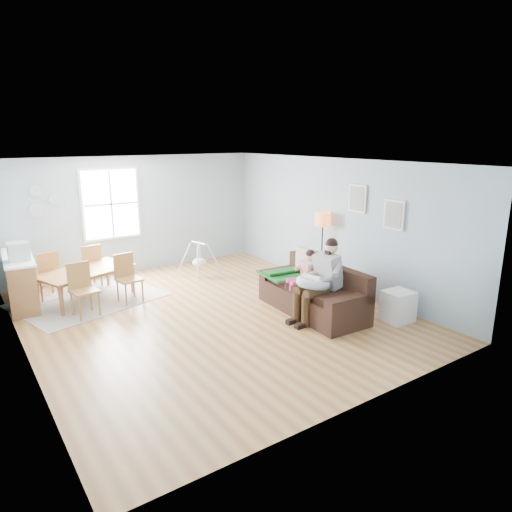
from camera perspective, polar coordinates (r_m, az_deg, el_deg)
room at (r=7.75m, az=-6.08°, el=9.49°), size 8.40×9.40×3.90m
window at (r=10.80m, az=-17.70°, el=6.22°), size 1.32×0.08×1.62m
pictures at (r=8.87m, az=14.65°, el=6.03°), size 0.05×1.34×0.74m
wall_plates at (r=10.47m, az=-25.16°, el=6.27°), size 0.67×0.02×0.66m
sofa at (r=8.41m, az=7.37°, el=-4.89°), size 1.05×2.22×0.88m
green_throw at (r=8.83m, az=4.07°, el=-2.15°), size 1.08×0.92×0.04m
beige_pillow at (r=8.83m, az=6.33°, el=-0.66°), size 0.15×0.50×0.50m
father at (r=7.96m, az=8.11°, el=-2.66°), size 1.01×0.47×1.43m
nursing_pillow at (r=7.88m, az=7.15°, el=-3.34°), size 0.64×0.63×0.24m
infant at (r=7.88m, az=6.97°, el=-2.79°), size 0.19×0.38×0.14m
toddler at (r=8.38m, az=6.17°, el=-1.76°), size 0.60×0.33×0.91m
floor_lamp at (r=9.68m, az=8.33°, el=3.81°), size 0.32×0.32×1.58m
storage_cube at (r=8.31m, az=17.28°, el=-6.02°), size 0.51×0.46×0.54m
rug at (r=9.60m, az=-20.14°, el=-5.14°), size 3.02×2.58×0.01m
dining_table at (r=9.50m, az=-20.30°, el=-3.43°), size 1.97×1.51×0.61m
chair_sw at (r=8.69m, az=-20.93°, el=-3.48°), size 0.49×0.49×0.96m
chair_se at (r=9.14m, az=-15.83°, el=-2.25°), size 0.48×0.48×0.94m
chair_nw at (r=9.78m, az=-24.67°, el=-1.86°), size 0.52×0.52×0.97m
chair_ne at (r=10.19m, az=-19.99°, el=-0.86°), size 0.49×0.49×0.94m
counter at (r=9.70m, az=-27.34°, el=-2.72°), size 0.63×1.74×0.96m
monitor at (r=9.23m, az=-27.60°, el=0.52°), size 0.35×0.33×0.32m
baby_swing at (r=10.42m, az=-7.11°, el=-0.71°), size 0.95×0.96×0.81m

